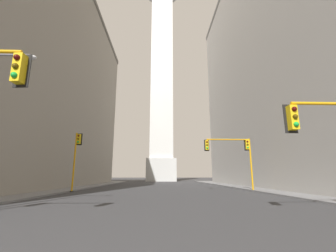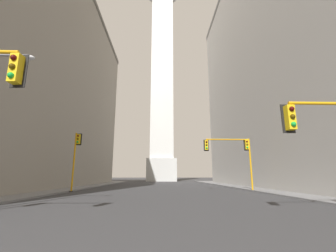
{
  "view_description": "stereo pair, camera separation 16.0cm",
  "coord_description": "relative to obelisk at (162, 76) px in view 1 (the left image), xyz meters",
  "views": [
    {
      "loc": [
        -0.3,
        -0.81,
        1.71
      ],
      "look_at": [
        1.13,
        41.0,
        10.96
      ],
      "focal_mm": 24.0,
      "sensor_mm": 36.0,
      "label": 1
    },
    {
      "loc": [
        -0.14,
        -0.81,
        1.71
      ],
      "look_at": [
        1.13,
        41.0,
        10.96
      ],
      "focal_mm": 24.0,
      "sensor_mm": 36.0,
      "label": 2
    }
  ],
  "objects": [
    {
      "name": "sidewalk_left",
      "position": [
        -12.34,
        -45.0,
        -34.86
      ],
      "size": [
        5.0,
        84.37,
        0.15
      ],
      "primitive_type": "cube",
      "color": "slate",
      "rests_on": "ground_plane"
    },
    {
      "name": "sidewalk_right",
      "position": [
        12.34,
        -45.0,
        -34.86
      ],
      "size": [
        5.0,
        84.37,
        0.15
      ],
      "primitive_type": "cube",
      "color": "slate",
      "rests_on": "ground_plane"
    },
    {
      "name": "building_right",
      "position": [
        22.65,
        -40.57,
        -14.82
      ],
      "size": [
        20.41,
        51.86,
        40.2
      ],
      "color": "#B2AFAA",
      "rests_on": "ground_plane"
    },
    {
      "name": "obelisk",
      "position": [
        0.0,
        0.0,
        0.0
      ],
      "size": [
        9.01,
        9.01,
        73.15
      ],
      "color": "silver",
      "rests_on": "ground_plane"
    },
    {
      "name": "traffic_light_mid_right",
      "position": [
        8.27,
        -45.57,
        -30.41
      ],
      "size": [
        5.48,
        0.51,
        5.9
      ],
      "color": "orange",
      "rests_on": "ground_plane"
    },
    {
      "name": "traffic_light_mid_left",
      "position": [
        -9.55,
        -46.07,
        -30.74
      ],
      "size": [
        0.79,
        0.51,
        6.38
      ],
      "color": "orange",
      "rests_on": "ground_plane"
    }
  ]
}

